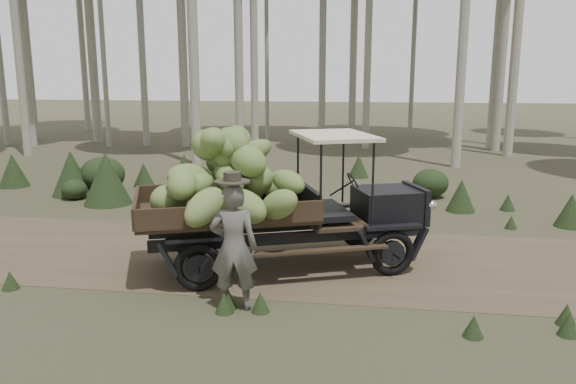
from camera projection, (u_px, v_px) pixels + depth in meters
The scene contains 5 objects.
ground at pixel (242, 256), 10.42m from camera, with size 120.00×120.00×0.00m, color #473D2B.
dirt_track at pixel (242, 256), 10.42m from camera, with size 70.00×4.00×0.01m, color brown.
banana_truck at pixel (255, 185), 9.37m from camera, with size 5.25×3.50×2.58m.
farmer at pixel (234, 246), 7.89m from camera, with size 0.73×0.56×2.00m.
undergrowth at pixel (273, 224), 10.52m from camera, with size 24.73×20.26×1.36m.
Camera 1 is at (2.33, -9.71, 3.31)m, focal length 35.00 mm.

